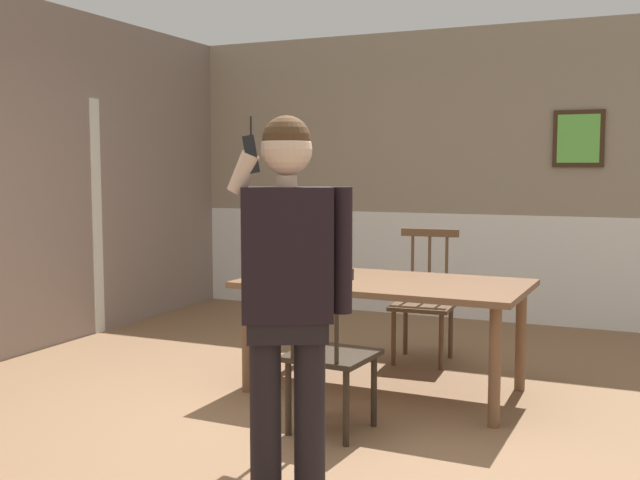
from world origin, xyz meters
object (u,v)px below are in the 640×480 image
(dining_table, at_px, (385,292))
(chair_near_window, at_px, (329,352))
(chair_by_doorway, at_px, (424,300))
(person_figure, at_px, (289,283))

(dining_table, relative_size, chair_near_window, 1.93)
(chair_by_doorway, distance_m, person_figure, 2.72)
(dining_table, height_order, chair_near_window, chair_near_window)
(chair_near_window, height_order, person_figure, person_figure)
(chair_by_doorway, bearing_deg, person_figure, 90.05)
(chair_by_doorway, height_order, person_figure, person_figure)
(dining_table, relative_size, person_figure, 1.09)
(chair_near_window, relative_size, chair_by_doorway, 0.95)
(dining_table, distance_m, chair_near_window, 0.91)
(dining_table, bearing_deg, person_figure, -84.85)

